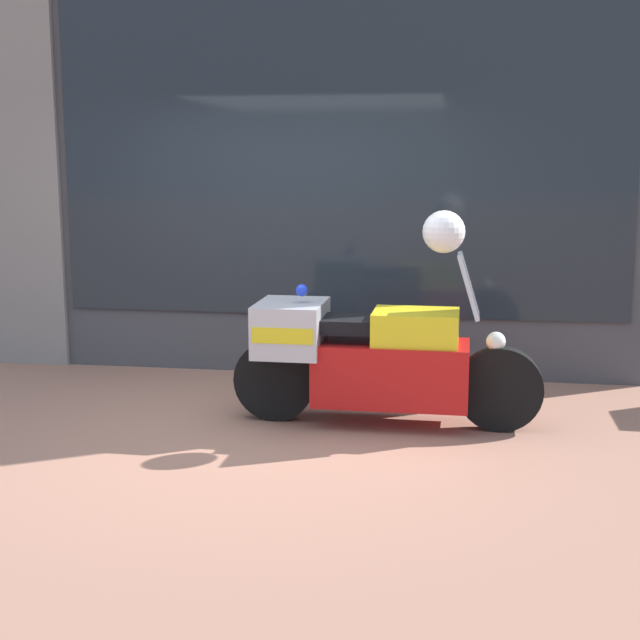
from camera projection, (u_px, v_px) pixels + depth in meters
ground_plane at (251, 432)px, 6.37m from camera, size 60.00×60.00×0.00m
shop_building at (257, 157)px, 8.02m from camera, size 6.07×0.55×3.86m
window_display at (338, 322)px, 8.21m from camera, size 4.78×0.30×1.79m
paramedic_motorcycle at (369, 356)px, 6.49m from camera, size 2.26×0.64×1.27m
white_helmet at (444, 232)px, 6.24m from camera, size 0.30×0.30×0.30m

